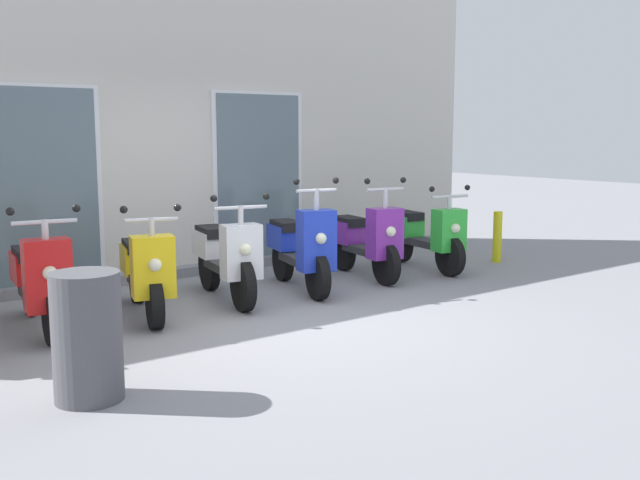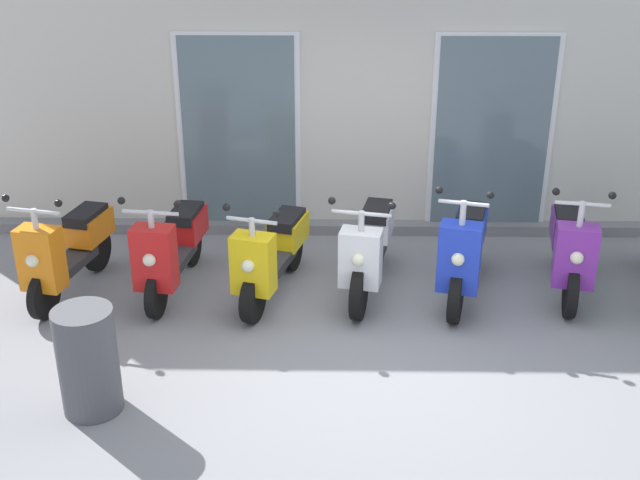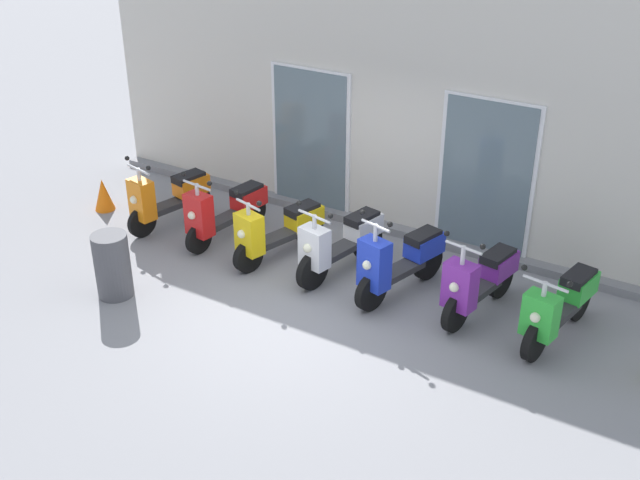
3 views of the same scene
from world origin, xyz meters
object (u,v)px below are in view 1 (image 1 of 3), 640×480
Objects in this scene: scooter_yellow at (145,270)px; scooter_purple at (365,239)px; scooter_white at (225,256)px; curb_bollard at (497,237)px; scooter_blue at (300,247)px; scooter_green at (424,234)px; trash_bin at (87,337)px; scooter_red at (38,278)px.

scooter_purple is at bearing 1.92° from scooter_yellow.
scooter_white is 2.35× the size of curb_bollard.
scooter_purple is at bearing 5.48° from scooter_blue.
scooter_purple is (1.05, 0.10, -0.02)m from scooter_blue.
scooter_green is 1.85× the size of trash_bin.
scooter_green is at bearing -0.25° from scooter_white.
scooter_blue is (0.92, -0.09, 0.02)m from scooter_white.
scooter_white reaches higher than scooter_yellow.
scooter_yellow is at bearing -4.17° from scooter_red.
scooter_red is at bearing 178.50° from scooter_blue.
scooter_red is 2.02m from trash_bin.
curb_bollard is 0.80× the size of trash_bin.
scooter_blue is 2.27× the size of curb_bollard.
curb_bollard is at bearing -3.27° from scooter_blue.
scooter_green is (2.97, -0.01, -0.02)m from scooter_white.
scooter_red is 2.28× the size of curb_bollard.
scooter_green is at bearing 21.02° from trash_bin.
scooter_red is 2.87m from scooter_blue.
scooter_yellow reaches higher than trash_bin.
scooter_white is at bearing 179.75° from scooter_green.
scooter_yellow is 3.93m from scooter_green.
scooter_red is 0.97× the size of scooter_white.
scooter_yellow reaches higher than scooter_green.
scooter_blue is at bearing -5.54° from scooter_white.
scooter_purple is at bearing 172.50° from curb_bollard.
trash_bin is at bearing -148.60° from scooter_blue.
scooter_red reaches higher than scooter_green.
scooter_red is at bearing -179.98° from scooter_green.
scooter_green is 1.18m from curb_bollard.
scooter_yellow is (0.99, -0.07, -0.03)m from scooter_red.
scooter_red is at bearing -179.57° from scooter_white.
scooter_white is 0.93m from scooter_blue.
curb_bollard is (3.20, -0.18, -0.14)m from scooter_blue.
scooter_green is (3.93, 0.07, 0.01)m from scooter_yellow.
scooter_purple is at bearing 178.63° from scooter_green.
scooter_blue reaches higher than scooter_white.
scooter_blue reaches higher than trash_bin.
scooter_white reaches higher than curb_bollard.
scooter_yellow is at bearing -174.79° from scooter_white.
scooter_red is at bearing 177.57° from curb_bollard.
scooter_green is at bearing 2.13° from scooter_blue.
scooter_red is 1.02× the size of scooter_yellow.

